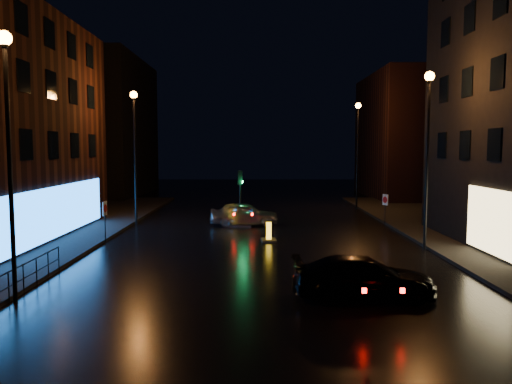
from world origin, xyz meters
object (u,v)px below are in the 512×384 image
road_sign_right (385,203)px  traffic_signal (240,217)px  silver_hatchback (244,214)px  bollard_far (231,220)px  road_sign_left (105,212)px  bollard_near (269,237)px  dark_sedan (364,277)px

road_sign_right → traffic_signal: bearing=-31.0°
silver_hatchback → road_sign_right: (8.69, -0.74, 0.79)m
bollard_far → road_sign_left: 9.21m
silver_hatchback → bollard_near: bearing=-167.9°
bollard_far → road_sign_left: road_sign_left is taller
silver_hatchback → road_sign_left: 9.25m
traffic_signal → dark_sedan: (4.47, -15.52, 0.17)m
road_sign_left → road_sign_right: (15.59, 5.35, -0.10)m
bollard_far → road_sign_left: bearing=-117.3°
silver_hatchback → bollard_near: (1.41, -5.36, -0.51)m
bollard_near → bollard_far: bollard_far is taller
dark_sedan → bollard_far: 16.78m
traffic_signal → road_sign_right: (8.93, -0.97, 1.02)m
bollard_far → road_sign_right: bearing=5.9°
silver_hatchback → dark_sedan: 15.86m
traffic_signal → silver_hatchback: (0.24, -0.23, 0.22)m
bollard_far → road_sign_left: size_ratio=0.70×
road_sign_right → bollard_far: bearing=-33.5°
traffic_signal → dark_sedan: bearing=-73.9°
traffic_signal → bollard_near: (1.66, -5.59, -0.29)m
dark_sedan → bollard_far: size_ratio=3.05×
bollard_far → road_sign_left: (-6.07, -6.79, 1.36)m
traffic_signal → silver_hatchback: 0.40m
dark_sedan → road_sign_right: road_sign_right is taller
bollard_far → road_sign_right: road_sign_right is taller
road_sign_left → silver_hatchback: bearing=45.5°
traffic_signal → road_sign_right: 9.04m
bollard_far → road_sign_right: size_ratio=0.75×
dark_sedan → road_sign_left: road_sign_left is taller
traffic_signal → road_sign_right: traffic_signal is taller
bollard_near → bollard_far: 6.47m
bollard_near → road_sign_right: (7.27, 4.62, 1.30)m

